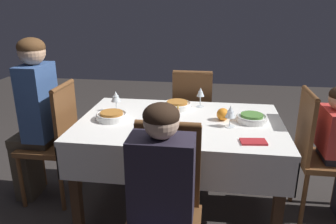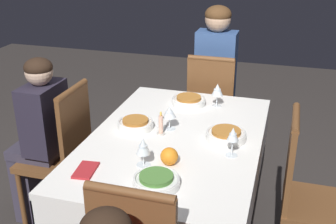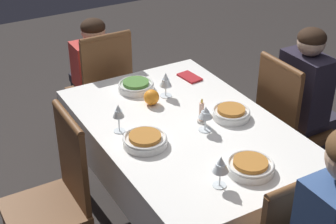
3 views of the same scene
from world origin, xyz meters
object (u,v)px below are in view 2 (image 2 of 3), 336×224
bowl_north (135,124)px  bowl_south (226,135)px  bowl_west (156,180)px  wine_glass_west (143,147)px  person_adult_denim (216,77)px  wine_glass_south (233,135)px  orange_fruit (169,156)px  chair_east (212,107)px  wine_glass_east (217,90)px  chair_north (63,151)px  chair_south (307,193)px  bowl_east (189,100)px  candle_centerpiece (161,126)px  person_child_dark (39,136)px  napkin_red_folded (86,170)px  wine_glass_north (169,113)px  dining_table (175,151)px

bowl_north → bowl_south: 0.52m
bowl_west → wine_glass_west: size_ratio=1.43×
person_adult_denim → wine_glass_south: person_adult_denim is taller
wine_glass_west → orange_fruit: wine_glass_west is taller
wine_glass_west → wine_glass_south: bearing=-61.5°
bowl_south → orange_fruit: 0.41m
chair_east → wine_glass_east: bearing=103.7°
chair_north → chair_south: (-0.04, -1.44, 0.00)m
wine_glass_east → bowl_west: (-0.99, 0.09, -0.08)m
orange_fruit → bowl_east: bearing=6.9°
candle_centerpiece → orange_fruit: candle_centerpiece is taller
person_adult_denim → bowl_north: 1.10m
person_child_dark → person_adult_denim: bearing=140.8°
person_adult_denim → bowl_east: bearing=83.8°
bowl_south → person_child_dark: bearing=92.5°
bowl_north → candle_centerpiece: candle_centerpiece is taller
wine_glass_south → person_adult_denim: bearing=13.9°
person_adult_denim → chair_north: bearing=56.0°
chair_east → chair_south: bearing=124.8°
chair_south → wine_glass_east: size_ratio=6.16×
wine_glass_west → orange_fruit: 0.14m
napkin_red_folded → wine_glass_north: bearing=-24.4°
wine_glass_south → candle_centerpiece: (0.13, 0.41, -0.06)m
wine_glass_south → person_child_dark: bearing=84.1°
chair_north → wine_glass_south: chair_north is taller
dining_table → wine_glass_west: wine_glass_west is taller
wine_glass_east → bowl_south: size_ratio=0.70×
bowl_north → napkin_red_folded: (-0.51, 0.06, -0.02)m
chair_east → wine_glass_west: size_ratio=6.44×
chair_south → wine_glass_south: size_ratio=6.06×
chair_east → bowl_west: size_ratio=4.50×
chair_north → bowl_south: bearing=92.9°
wine_glass_south → napkin_red_folded: wine_glass_south is taller
chair_south → bowl_north: 1.00m
wine_glass_south → napkin_red_folded: (-0.34, 0.64, -0.11)m
chair_east → wine_glass_south: bearing=105.6°
bowl_south → orange_fruit: orange_fruit is taller
candle_centerpiece → orange_fruit: size_ratio=1.59×
bowl_south → napkin_red_folded: bearing=131.8°
wine_glass_east → bowl_east: bearing=96.0°
wine_glass_east → orange_fruit: size_ratio=1.77×
bowl_north → wine_glass_south: bearing=-106.2°
bowl_north → orange_fruit: orange_fruit is taller
wine_glass_west → bowl_north: (0.38, 0.18, -0.07)m
bowl_east → candle_centerpiece: size_ratio=1.59×
dining_table → bowl_north: 0.28m
wine_glass_east → bowl_south: bearing=-163.5°
dining_table → person_child_dark: size_ratio=1.27×
dining_table → candle_centerpiece: candle_centerpiece is taller
person_adult_denim → orange_fruit: person_adult_denim is taller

